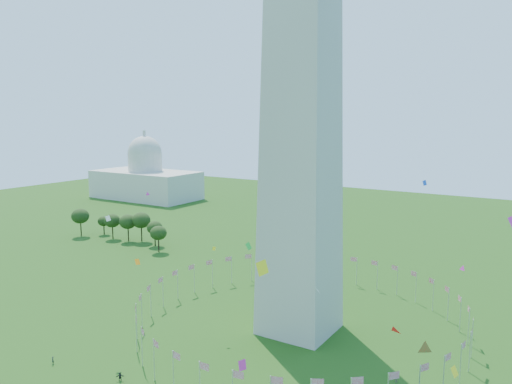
% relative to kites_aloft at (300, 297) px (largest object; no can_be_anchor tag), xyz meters
% --- Properties ---
extents(flag_ring, '(80.24, 80.24, 9.00)m').
position_rel_kites_aloft_xyz_m(flag_ring, '(-13.68, 26.75, -15.38)').
color(flag_ring, silver).
rests_on(flag_ring, ground).
extents(capitol_building, '(70.00, 35.00, 46.00)m').
position_rel_kites_aloft_xyz_m(capitol_building, '(-193.68, 156.75, 3.12)').
color(capitol_building, beige).
rests_on(capitol_building, ground).
extents(kites_aloft, '(106.66, 63.96, 38.81)m').
position_rel_kites_aloft_xyz_m(kites_aloft, '(0.00, 0.00, 0.00)').
color(kites_aloft, red).
rests_on(kites_aloft, ground).
extents(tree_line_west, '(55.63, 16.08, 12.44)m').
position_rel_kites_aloft_xyz_m(tree_line_west, '(-119.48, 67.50, -14.25)').
color(tree_line_west, '#284517').
rests_on(tree_line_west, ground).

